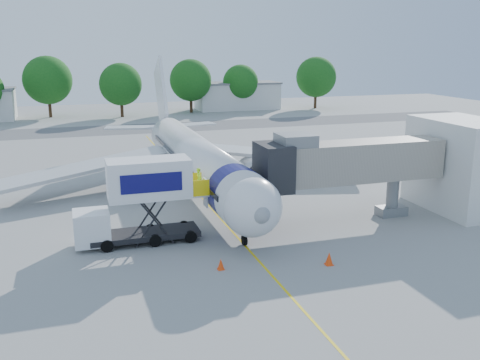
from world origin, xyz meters
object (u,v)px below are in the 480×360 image
object	(u,v)px
aircraft	(195,158)
catering_hiloader	(139,202)
jet_bridge	(340,163)
ground_tug	(377,280)

from	to	relation	value
aircraft	catering_hiloader	world-z (taller)	aircraft
catering_hiloader	aircraft	bearing A→B (deg)	60.58
aircraft	jet_bridge	xyz separation A→B (m)	(7.99, -11.12, 1.39)
jet_bridge	ground_tug	size ratio (longest dim) A/B	3.56
aircraft	catering_hiloader	bearing A→B (deg)	-119.42
aircraft	catering_hiloader	xyz separation A→B (m)	(-6.27, -11.12, -0.19)
jet_bridge	catering_hiloader	xyz separation A→B (m)	(-14.27, -0.00, -1.59)
aircraft	jet_bridge	world-z (taller)	aircraft
aircraft	ground_tug	xyz separation A→B (m)	(4.35, -22.26, -2.22)
ground_tug	catering_hiloader	bearing A→B (deg)	109.95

